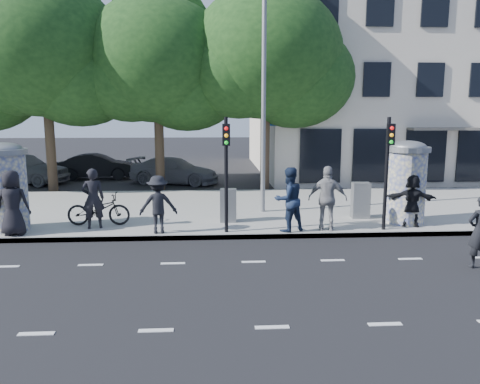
{
  "coord_description": "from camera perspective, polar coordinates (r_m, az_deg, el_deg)",
  "views": [
    {
      "loc": [
        -1.01,
        -9.74,
        3.69
      ],
      "look_at": [
        -0.21,
        3.5,
        1.42
      ],
      "focal_mm": 35.0,
      "sensor_mm": 36.0,
      "label": 1
    }
  ],
  "objects": [
    {
      "name": "ground",
      "position": [
        10.47,
        2.37,
        -10.92
      ],
      "size": [
        120.0,
        120.0,
        0.0
      ],
      "primitive_type": "plane",
      "color": "black",
      "rests_on": "ground"
    },
    {
      "name": "sidewalk",
      "position": [
        17.65,
        -0.09,
        -2.1
      ],
      "size": [
        40.0,
        8.0,
        0.15
      ],
      "primitive_type": "cube",
      "color": "gray",
      "rests_on": "ground"
    },
    {
      "name": "curb",
      "position": [
        13.81,
        0.88,
        -5.45
      ],
      "size": [
        40.0,
        0.1,
        0.16
      ],
      "primitive_type": "cube",
      "color": "slate",
      "rests_on": "ground"
    },
    {
      "name": "lane_dash_near",
      "position": [
        8.46,
        3.94,
        -16.14
      ],
      "size": [
        32.0,
        0.12,
        0.01
      ],
      "primitive_type": "cube",
      "color": "silver",
      "rests_on": "ground"
    },
    {
      "name": "lane_dash_far",
      "position": [
        11.78,
        1.68,
        -8.52
      ],
      "size": [
        32.0,
        0.12,
        0.01
      ],
      "primitive_type": "cube",
      "color": "silver",
      "rests_on": "ground"
    },
    {
      "name": "ad_column_left",
      "position": [
        15.68,
        -26.66,
        0.79
      ],
      "size": [
        1.36,
        1.36,
        2.65
      ],
      "color": "beige",
      "rests_on": "sidewalk"
    },
    {
      "name": "ad_column_right",
      "position": [
        15.87,
        19.64,
        1.36
      ],
      "size": [
        1.36,
        1.36,
        2.65
      ],
      "color": "beige",
      "rests_on": "sidewalk"
    },
    {
      "name": "traffic_pole_near",
      "position": [
        13.62,
        -1.7,
        3.57
      ],
      "size": [
        0.22,
        0.31,
        3.4
      ],
      "color": "black",
      "rests_on": "sidewalk"
    },
    {
      "name": "traffic_pole_far",
      "position": [
        14.58,
        17.55,
        3.53
      ],
      "size": [
        0.22,
        0.31,
        3.4
      ],
      "color": "black",
      "rests_on": "sidewalk"
    },
    {
      "name": "street_lamp",
      "position": [
        16.52,
        2.94,
        13.54
      ],
      "size": [
        0.25,
        0.93,
        8.0
      ],
      "color": "slate",
      "rests_on": "sidewalk"
    },
    {
      "name": "tree_mid_left",
      "position": [
        23.64,
        -22.8,
        15.81
      ],
      "size": [
        7.2,
        7.2,
        9.57
      ],
      "color": "#38281C",
      "rests_on": "ground"
    },
    {
      "name": "tree_near_left",
      "position": [
        22.71,
        -10.09,
        15.58
      ],
      "size": [
        6.8,
        6.8,
        8.97
      ],
      "color": "#38281C",
      "rests_on": "ground"
    },
    {
      "name": "tree_center",
      "position": [
        22.34,
        3.16,
        16.45
      ],
      "size": [
        7.0,
        7.0,
        9.3
      ],
      "color": "#38281C",
      "rests_on": "ground"
    },
    {
      "name": "building",
      "position": [
        32.54,
        20.7,
        13.17
      ],
      "size": [
        20.3,
        15.85,
        12.0
      ],
      "color": "beige",
      "rests_on": "ground"
    },
    {
      "name": "ped_a",
      "position": [
        14.99,
        -25.99,
        -1.22
      ],
      "size": [
        0.93,
        0.61,
        1.9
      ],
      "primitive_type": "imported",
      "rotation": [
        0.0,
        0.0,
        3.15
      ],
      "color": "black",
      "rests_on": "sidewalk"
    },
    {
      "name": "ped_b",
      "position": [
        14.99,
        -17.48,
        -0.76
      ],
      "size": [
        0.77,
        0.6,
        1.86
      ],
      "primitive_type": "imported",
      "rotation": [
        0.0,
        0.0,
        3.39
      ],
      "color": "black",
      "rests_on": "sidewalk"
    },
    {
      "name": "ped_c",
      "position": [
        14.02,
        5.96,
        -0.91
      ],
      "size": [
        1.15,
        1.03,
        1.93
      ],
      "primitive_type": "imported",
      "rotation": [
        0.0,
        0.0,
        3.53
      ],
      "color": "#192640",
      "rests_on": "sidewalk"
    },
    {
      "name": "ped_d",
      "position": [
        13.95,
        -9.94,
        -1.52
      ],
      "size": [
        1.17,
        0.75,
        1.71
      ],
      "primitive_type": "imported",
      "rotation": [
        0.0,
        0.0,
        3.25
      ],
      "color": "black",
      "rests_on": "sidewalk"
    },
    {
      "name": "ped_e",
      "position": [
        14.26,
        10.64,
        -0.79
      ],
      "size": [
        1.28,
        0.93,
        1.96
      ],
      "primitive_type": "imported",
      "rotation": [
        0.0,
        0.0,
        2.88
      ],
      "color": "gray",
      "rests_on": "sidewalk"
    },
    {
      "name": "ped_f",
      "position": [
        15.5,
        20.13,
        -0.93
      ],
      "size": [
        1.63,
        0.9,
        1.67
      ],
      "primitive_type": "imported",
      "rotation": [
        0.0,
        0.0,
        2.91
      ],
      "color": "black",
      "rests_on": "sidewalk"
    },
    {
      "name": "man_road",
      "position": [
        12.53,
        27.26,
        -4.32
      ],
      "size": [
        0.66,
        0.45,
        1.77
      ],
      "primitive_type": "imported",
      "rotation": [
        0.0,
        0.0,
        3.19
      ],
      "color": "black",
      "rests_on": "ground"
    },
    {
      "name": "bicycle",
      "position": [
        15.42,
        -16.86,
        -2.02
      ],
      "size": [
        0.73,
        1.97,
        1.03
      ],
      "primitive_type": "imported",
      "rotation": [
        0.0,
        0.0,
        1.55
      ],
      "color": "black",
      "rests_on": "sidewalk"
    },
    {
      "name": "cabinet_left",
      "position": [
        15.23,
        -1.44,
        -1.64
      ],
      "size": [
        0.55,
        0.42,
        1.08
      ],
      "primitive_type": "cube",
      "rotation": [
        0.0,
        0.0,
        -0.09
      ],
      "color": "slate",
      "rests_on": "sidewalk"
    },
    {
      "name": "cabinet_right",
      "position": [
        16.28,
        14.48,
        -0.98
      ],
      "size": [
        0.6,
        0.45,
        1.21
      ],
      "primitive_type": "cube",
      "rotation": [
        0.0,
        0.0,
        -0.06
      ],
      "color": "slate",
      "rests_on": "sidewalk"
    },
    {
      "name": "car_left",
      "position": [
        26.73,
        -25.11,
        2.66
      ],
      "size": [
        3.22,
        5.22,
        1.66
      ],
      "primitive_type": "imported",
      "rotation": [
        0.0,
        0.0,
        1.29
      ],
      "color": "#5A5E62",
      "rests_on": "ground"
    },
    {
      "name": "car_mid",
      "position": [
        27.32,
        -16.98,
        3.0
      ],
      "size": [
        1.73,
        4.31,
        1.39
      ],
      "primitive_type": "imported",
      "rotation": [
        0.0,
        0.0,
        1.63
      ],
      "color": "black",
      "rests_on": "ground"
    },
    {
      "name": "car_right",
      "position": [
        24.59,
        -8.02,
        2.59
      ],
      "size": [
        3.27,
        5.03,
        1.35
      ],
      "primitive_type": "imported",
      "rotation": [
        0.0,
        0.0,
        1.25
      ],
      "color": "slate",
      "rests_on": "ground"
    }
  ]
}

